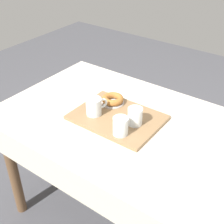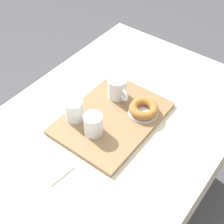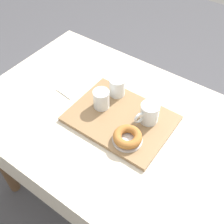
{
  "view_description": "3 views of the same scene",
  "coord_description": "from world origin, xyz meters",
  "px_view_note": "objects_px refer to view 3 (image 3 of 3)",
  "views": [
    {
      "loc": [
        0.74,
        -1.1,
        1.71
      ],
      "look_at": [
        -0.03,
        -0.05,
        0.84
      ],
      "focal_mm": 49.46,
      "sensor_mm": 36.0,
      "label": 1
    },
    {
      "loc": [
        0.69,
        0.54,
        1.75
      ],
      "look_at": [
        -0.02,
        0.0,
        0.84
      ],
      "focal_mm": 51.16,
      "sensor_mm": 36.0,
      "label": 2
    },
    {
      "loc": [
        -0.47,
        0.67,
        1.73
      ],
      "look_at": [
        0.01,
        0.0,
        0.81
      ],
      "focal_mm": 44.04,
      "sensor_mm": 36.0,
      "label": 3
    }
  ],
  "objects_px": {
    "tea_mug_left": "(149,114)",
    "donut_plate_left": "(127,140)",
    "serving_tray": "(121,118)",
    "water_glass_far": "(117,87)",
    "dining_table": "(114,134)",
    "sugar_donut_left": "(128,137)",
    "paper_napkin": "(71,88)",
    "water_glass_near": "(101,100)"
  },
  "relations": [
    {
      "from": "serving_tray",
      "to": "water_glass_far",
      "type": "distance_m",
      "value": 0.16
    },
    {
      "from": "tea_mug_left",
      "to": "serving_tray",
      "type": "bearing_deg",
      "value": 26.84
    },
    {
      "from": "serving_tray",
      "to": "tea_mug_left",
      "type": "distance_m",
      "value": 0.13
    },
    {
      "from": "water_glass_far",
      "to": "sugar_donut_left",
      "type": "relative_size",
      "value": 0.74
    },
    {
      "from": "water_glass_near",
      "to": "sugar_donut_left",
      "type": "relative_size",
      "value": 0.74
    },
    {
      "from": "sugar_donut_left",
      "to": "donut_plate_left",
      "type": "bearing_deg",
      "value": 0.0
    },
    {
      "from": "serving_tray",
      "to": "water_glass_far",
      "type": "relative_size",
      "value": 5.0
    },
    {
      "from": "sugar_donut_left",
      "to": "paper_napkin",
      "type": "distance_m",
      "value": 0.43
    },
    {
      "from": "dining_table",
      "to": "paper_napkin",
      "type": "height_order",
      "value": "paper_napkin"
    },
    {
      "from": "tea_mug_left",
      "to": "water_glass_near",
      "type": "bearing_deg",
      "value": 12.83
    },
    {
      "from": "water_glass_near",
      "to": "sugar_donut_left",
      "type": "distance_m",
      "value": 0.23
    },
    {
      "from": "dining_table",
      "to": "water_glass_near",
      "type": "bearing_deg",
      "value": -9.15
    },
    {
      "from": "donut_plate_left",
      "to": "sugar_donut_left",
      "type": "bearing_deg",
      "value": 0.0
    },
    {
      "from": "water_glass_far",
      "to": "paper_napkin",
      "type": "xyz_separation_m",
      "value": [
        0.22,
        0.09,
        -0.06
      ]
    },
    {
      "from": "water_glass_far",
      "to": "tea_mug_left",
      "type": "bearing_deg",
      "value": 164.19
    },
    {
      "from": "serving_tray",
      "to": "water_glass_near",
      "type": "height_order",
      "value": "water_glass_near"
    },
    {
      "from": "serving_tray",
      "to": "water_glass_far",
      "type": "height_order",
      "value": "water_glass_far"
    },
    {
      "from": "serving_tray",
      "to": "tea_mug_left",
      "type": "bearing_deg",
      "value": -153.16
    },
    {
      "from": "tea_mug_left",
      "to": "sugar_donut_left",
      "type": "relative_size",
      "value": 0.98
    },
    {
      "from": "water_glass_far",
      "to": "dining_table",
      "type": "bearing_deg",
      "value": 120.0
    },
    {
      "from": "water_glass_far",
      "to": "donut_plate_left",
      "type": "xyz_separation_m",
      "value": [
        -0.19,
        0.2,
        -0.04
      ]
    },
    {
      "from": "sugar_donut_left",
      "to": "paper_napkin",
      "type": "xyz_separation_m",
      "value": [
        0.41,
        -0.12,
        -0.04
      ]
    },
    {
      "from": "paper_napkin",
      "to": "sugar_donut_left",
      "type": "bearing_deg",
      "value": 164.37
    },
    {
      "from": "serving_tray",
      "to": "tea_mug_left",
      "type": "xyz_separation_m",
      "value": [
        -0.11,
        -0.06,
        0.05
      ]
    },
    {
      "from": "dining_table",
      "to": "serving_tray",
      "type": "distance_m",
      "value": 0.13
    },
    {
      "from": "donut_plate_left",
      "to": "paper_napkin",
      "type": "distance_m",
      "value": 0.43
    },
    {
      "from": "paper_napkin",
      "to": "tea_mug_left",
      "type": "bearing_deg",
      "value": -176.03
    },
    {
      "from": "tea_mug_left",
      "to": "donut_plate_left",
      "type": "xyz_separation_m",
      "value": [
        0.01,
        0.15,
        -0.04
      ]
    },
    {
      "from": "dining_table",
      "to": "donut_plate_left",
      "type": "xyz_separation_m",
      "value": [
        -0.12,
        0.08,
        0.14
      ]
    },
    {
      "from": "dining_table",
      "to": "tea_mug_left",
      "type": "distance_m",
      "value": 0.23
    },
    {
      "from": "serving_tray",
      "to": "donut_plate_left",
      "type": "bearing_deg",
      "value": 136.52
    },
    {
      "from": "water_glass_far",
      "to": "sugar_donut_left",
      "type": "xyz_separation_m",
      "value": [
        -0.19,
        0.2,
        -0.02
      ]
    },
    {
      "from": "sugar_donut_left",
      "to": "dining_table",
      "type": "bearing_deg",
      "value": -33.49
    },
    {
      "from": "serving_tray",
      "to": "water_glass_near",
      "type": "bearing_deg",
      "value": -2.63
    },
    {
      "from": "dining_table",
      "to": "water_glass_near",
      "type": "xyz_separation_m",
      "value": [
        0.08,
        -0.01,
        0.17
      ]
    },
    {
      "from": "dining_table",
      "to": "sugar_donut_left",
      "type": "xyz_separation_m",
      "value": [
        -0.12,
        0.08,
        0.16
      ]
    },
    {
      "from": "tea_mug_left",
      "to": "water_glass_far",
      "type": "height_order",
      "value": "tea_mug_left"
    },
    {
      "from": "water_glass_far",
      "to": "sugar_donut_left",
      "type": "height_order",
      "value": "water_glass_far"
    },
    {
      "from": "water_glass_near",
      "to": "water_glass_far",
      "type": "relative_size",
      "value": 1.0
    },
    {
      "from": "water_glass_near",
      "to": "donut_plate_left",
      "type": "height_order",
      "value": "water_glass_near"
    },
    {
      "from": "tea_mug_left",
      "to": "paper_napkin",
      "type": "bearing_deg",
      "value": 3.97
    },
    {
      "from": "tea_mug_left",
      "to": "donut_plate_left",
      "type": "height_order",
      "value": "tea_mug_left"
    }
  ]
}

